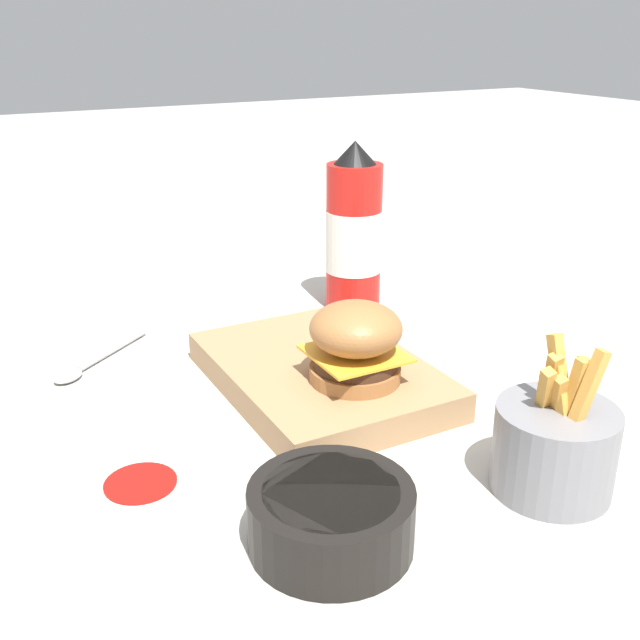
{
  "coord_description": "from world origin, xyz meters",
  "views": [
    {
      "loc": [
        0.63,
        -0.32,
        0.39
      ],
      "look_at": [
        -0.05,
        0.04,
        0.08
      ],
      "focal_mm": 42.0,
      "sensor_mm": 36.0,
      "label": 1
    }
  ],
  "objects_px": {
    "serving_board": "(320,375)",
    "side_bowl": "(331,516)",
    "spoon": "(85,366)",
    "fries_basket": "(554,446)",
    "burger": "(356,342)",
    "ketchup_bottle": "(354,234)"
  },
  "relations": [
    {
      "from": "burger",
      "to": "fries_basket",
      "type": "xyz_separation_m",
      "value": [
        0.21,
        0.08,
        -0.03
      ]
    },
    {
      "from": "serving_board",
      "to": "side_bowl",
      "type": "bearing_deg",
      "value": -26.37
    },
    {
      "from": "side_bowl",
      "to": "serving_board",
      "type": "bearing_deg",
      "value": 153.63
    },
    {
      "from": "burger",
      "to": "spoon",
      "type": "xyz_separation_m",
      "value": [
        -0.23,
        -0.24,
        -0.07
      ]
    },
    {
      "from": "side_bowl",
      "to": "spoon",
      "type": "bearing_deg",
      "value": -165.96
    },
    {
      "from": "ketchup_bottle",
      "to": "burger",
      "type": "bearing_deg",
      "value": -30.11
    },
    {
      "from": "burger",
      "to": "ketchup_bottle",
      "type": "distance_m",
      "value": 0.31
    },
    {
      "from": "fries_basket",
      "to": "spoon",
      "type": "distance_m",
      "value": 0.55
    },
    {
      "from": "burger",
      "to": "side_bowl",
      "type": "xyz_separation_m",
      "value": [
        0.19,
        -0.13,
        -0.05
      ]
    },
    {
      "from": "burger",
      "to": "spoon",
      "type": "relative_size",
      "value": 0.69
    },
    {
      "from": "ketchup_bottle",
      "to": "fries_basket",
      "type": "relative_size",
      "value": 1.64
    },
    {
      "from": "side_bowl",
      "to": "fries_basket",
      "type": "bearing_deg",
      "value": 83.41
    },
    {
      "from": "spoon",
      "to": "serving_board",
      "type": "bearing_deg",
      "value": 104.93
    },
    {
      "from": "spoon",
      "to": "fries_basket",
      "type": "bearing_deg",
      "value": 87.91
    },
    {
      "from": "serving_board",
      "to": "ketchup_bottle",
      "type": "xyz_separation_m",
      "value": [
        -0.21,
        0.17,
        0.09
      ]
    },
    {
      "from": "serving_board",
      "to": "side_bowl",
      "type": "distance_m",
      "value": 0.27
    },
    {
      "from": "serving_board",
      "to": "side_bowl",
      "type": "height_order",
      "value": "side_bowl"
    },
    {
      "from": "spoon",
      "to": "ketchup_bottle",
      "type": "bearing_deg",
      "value": 147.28
    },
    {
      "from": "side_bowl",
      "to": "spoon",
      "type": "relative_size",
      "value": 0.94
    },
    {
      "from": "burger",
      "to": "side_bowl",
      "type": "distance_m",
      "value": 0.23
    },
    {
      "from": "serving_board",
      "to": "side_bowl",
      "type": "relative_size",
      "value": 2.2
    },
    {
      "from": "fries_basket",
      "to": "side_bowl",
      "type": "xyz_separation_m",
      "value": [
        -0.02,
        -0.21,
        -0.02
      ]
    }
  ]
}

